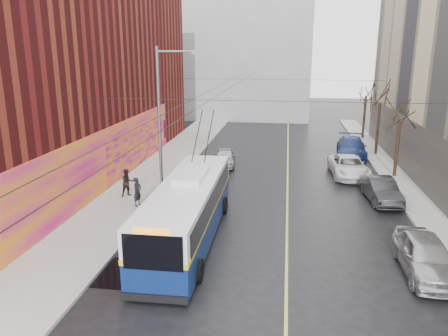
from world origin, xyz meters
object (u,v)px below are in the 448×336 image
at_px(parked_car_b, 381,190).
at_px(parked_car_c, 349,167).
at_px(parked_car_d, 351,148).
at_px(pedestrian_a, 137,192).
at_px(following_car, 224,157).
at_px(pedestrian_b, 127,183).
at_px(trolleybus, 188,210).
at_px(tree_mid, 381,94).
at_px(parked_car_a, 425,256).
at_px(tree_far, 367,88).
at_px(streetlight_pole, 162,118).
at_px(tree_near, 401,108).

relative_size(parked_car_b, parked_car_c, 0.83).
bearing_deg(parked_car_d, pedestrian_a, -129.09).
bearing_deg(following_car, pedestrian_b, -124.18).
distance_m(trolleybus, parked_car_b, 12.37).
bearing_deg(parked_car_c, parked_car_d, 77.03).
bearing_deg(tree_mid, parked_car_a, -95.38).
bearing_deg(tree_mid, trolleybus, -122.07).
relative_size(tree_far, pedestrian_a, 3.92).
xyz_separation_m(parked_car_d, following_car, (-10.21, -4.23, -0.15)).
distance_m(trolleybus, pedestrian_a, 5.46).
xyz_separation_m(pedestrian_a, pedestrian_b, (-1.15, 1.52, 0.01)).
height_order(streetlight_pole, parked_car_d, streetlight_pole).
relative_size(parked_car_c, parked_car_d, 0.91).
xyz_separation_m(parked_car_a, pedestrian_b, (-15.14, 7.20, 0.21)).
xyz_separation_m(streetlight_pole, tree_near, (15.14, 6.00, 0.13)).
distance_m(tree_near, pedestrian_a, 18.56).
relative_size(tree_mid, parked_car_c, 1.28).
bearing_deg(parked_car_d, pedestrian_b, -134.57).
xyz_separation_m(tree_near, parked_car_a, (-2.00, -14.22, -4.19)).
height_order(parked_car_a, parked_car_c, parked_car_a).
xyz_separation_m(parked_car_c, parked_car_d, (0.97, 5.99, 0.11)).
bearing_deg(following_car, parked_car_a, -62.37).
distance_m(tree_mid, following_car, 14.29).
bearing_deg(pedestrian_a, pedestrian_b, 52.41).
xyz_separation_m(tree_mid, following_car, (-12.44, -5.36, -4.57)).
xyz_separation_m(parked_car_b, pedestrian_b, (-15.14, -1.63, 0.28)).
bearing_deg(following_car, parked_car_d, 16.82).
bearing_deg(parked_car_a, parked_car_b, 89.86).
xyz_separation_m(tree_near, tree_mid, (0.00, 7.00, 0.28)).
xyz_separation_m(parked_car_b, parked_car_c, (-1.20, 5.28, 0.01)).
bearing_deg(tree_near, parked_car_c, -177.99).
relative_size(trolleybus, parked_car_a, 2.50).
bearing_deg(parked_car_b, parked_car_c, 96.83).
distance_m(tree_near, parked_car_c, 5.32).
bearing_deg(tree_mid, tree_far, 90.00).
height_order(tree_mid, parked_car_a, tree_mid).
bearing_deg(parked_car_d, streetlight_pole, -132.83).
height_order(tree_far, pedestrian_a, tree_far).
bearing_deg(parked_car_b, parked_car_a, -95.97).
distance_m(tree_mid, parked_car_a, 21.78).
bearing_deg(pedestrian_b, parked_car_c, -15.70).
bearing_deg(pedestrian_a, trolleybus, -119.95).
bearing_deg(tree_far, tree_near, -90.00).
height_order(streetlight_pole, parked_car_c, streetlight_pole).
bearing_deg(tree_mid, tree_near, -90.00).
bearing_deg(trolleybus, parked_car_b, 34.12).
bearing_deg(pedestrian_b, parked_car_b, -35.93).
relative_size(parked_car_c, pedestrian_a, 3.12).
xyz_separation_m(parked_car_a, parked_car_d, (-0.23, 20.10, 0.04)).
bearing_deg(parked_car_a, following_car, 123.20).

